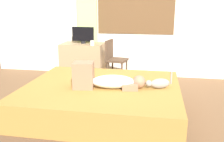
% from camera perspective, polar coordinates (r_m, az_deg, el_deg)
% --- Properties ---
extents(ground_plane, '(16.00, 16.00, 0.00)m').
position_cam_1_polar(ground_plane, '(3.50, -0.79, -11.47)').
color(ground_plane, brown).
extents(back_wall_with_window, '(6.40, 0.14, 2.90)m').
position_cam_1_polar(back_wall_with_window, '(5.58, 4.20, 13.84)').
color(back_wall_with_window, silver).
rests_on(back_wall_with_window, ground).
extents(bed, '(2.12, 1.84, 0.49)m').
position_cam_1_polar(bed, '(3.49, -2.21, -7.12)').
color(bed, brown).
rests_on(bed, ground).
extents(person_lying, '(0.94, 0.38, 0.34)m').
position_cam_1_polar(person_lying, '(3.27, -1.52, -1.91)').
color(person_lying, silver).
rests_on(person_lying, bed).
extents(cat, '(0.34, 0.20, 0.21)m').
position_cam_1_polar(cat, '(3.32, 10.54, -2.76)').
color(cat, gray).
rests_on(cat, bed).
extents(desk, '(0.90, 0.56, 0.74)m').
position_cam_1_polar(desk, '(5.51, -6.54, 2.41)').
color(desk, '#997A56').
rests_on(desk, ground).
extents(tv_monitor, '(0.48, 0.10, 0.35)m').
position_cam_1_polar(tv_monitor, '(5.42, -6.58, 8.11)').
color(tv_monitor, black).
rests_on(tv_monitor, desk).
extents(cup, '(0.08, 0.08, 0.10)m').
position_cam_1_polar(cup, '(5.16, -4.51, 6.34)').
color(cup, white).
rests_on(cup, desk).
extents(chair_by_desk, '(0.44, 0.44, 0.86)m').
position_cam_1_polar(chair_by_desk, '(5.10, 0.40, 3.08)').
color(chair_by_desk, '#4C3828').
rests_on(chair_by_desk, ground).
extents(curtain_left, '(0.44, 0.06, 2.62)m').
position_cam_1_polar(curtain_left, '(5.65, -5.65, 12.35)').
color(curtain_left, '#ADCC75').
rests_on(curtain_left, ground).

